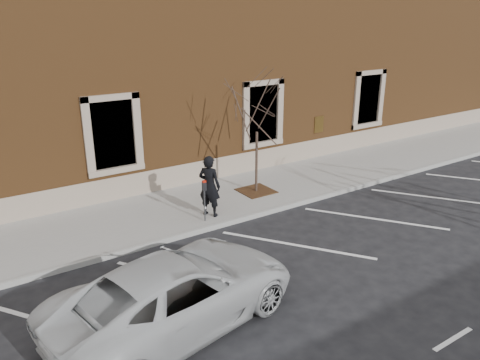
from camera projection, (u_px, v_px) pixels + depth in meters
ground at (251, 218)px, 14.73m from camera, size 120.00×120.00×0.00m
sidewalk_near at (221, 199)px, 16.08m from camera, size 40.00×3.50×0.15m
curb_near at (251, 216)px, 14.67m from camera, size 40.00×0.12×0.15m
parking_stripes at (296, 245)px, 13.01m from camera, size 28.00×4.40×0.01m
building_civic at (145, 67)px, 19.46m from camera, size 40.00×8.62×8.00m
man at (209, 186)px, 14.27m from camera, size 0.77×0.84×1.93m
parking_meter at (204, 193)px, 13.89m from camera, size 0.12×0.09×1.30m
tree_grate at (256, 191)px, 16.55m from camera, size 1.14×1.14×0.03m
sapling at (257, 115)px, 15.64m from camera, size 2.34×2.34×3.91m
white_truck at (176, 292)px, 9.49m from camera, size 5.75×3.46×1.49m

